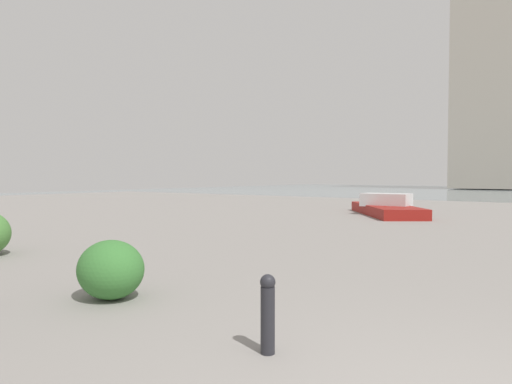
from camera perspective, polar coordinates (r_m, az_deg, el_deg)
The scene contains 3 objects.
bollard_near at distance 3.76m, azimuth 1.54°, elevation -15.43°, with size 0.13×0.13×0.67m.
shrub_low at distance 5.61m, azimuth -18.46°, elevation -9.60°, with size 0.84×0.75×0.71m.
boat at distance 17.62m, azimuth 16.65°, elevation -2.19°, with size 4.16×4.96×0.95m.
Camera 1 is at (-0.03, 2.44, 1.47)m, focal length 30.57 mm.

